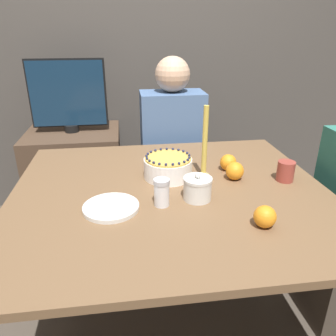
# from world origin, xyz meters

# --- Properties ---
(ground_plane) EXTENTS (12.00, 12.00, 0.00)m
(ground_plane) POSITION_xyz_m (0.00, 0.00, 0.00)
(ground_plane) COLOR #4C4238
(wall_behind) EXTENTS (8.00, 0.05, 2.60)m
(wall_behind) POSITION_xyz_m (0.00, 1.40, 1.30)
(wall_behind) COLOR #4C4742
(wall_behind) RESTS_ON ground_plane
(dining_table) EXTENTS (1.34, 1.19, 0.76)m
(dining_table) POSITION_xyz_m (0.00, 0.00, 0.66)
(dining_table) COLOR brown
(dining_table) RESTS_ON ground_plane
(cake) EXTENTS (0.22, 0.22, 0.11)m
(cake) POSITION_xyz_m (0.01, 0.13, 0.81)
(cake) COLOR white
(cake) RESTS_ON dining_table
(sugar_bowl) EXTENTS (0.12, 0.12, 0.12)m
(sugar_bowl) POSITION_xyz_m (0.09, -0.09, 0.81)
(sugar_bowl) COLOR silver
(sugar_bowl) RESTS_ON dining_table
(sugar_shaker) EXTENTS (0.06, 0.06, 0.11)m
(sugar_shaker) POSITION_xyz_m (-0.05, -0.12, 0.82)
(sugar_shaker) COLOR white
(sugar_shaker) RESTS_ON dining_table
(plate_stack) EXTENTS (0.21, 0.21, 0.02)m
(plate_stack) POSITION_xyz_m (-0.25, -0.13, 0.77)
(plate_stack) COLOR silver
(plate_stack) RESTS_ON dining_table
(candle) EXTENTS (0.05, 0.05, 0.34)m
(candle) POSITION_xyz_m (0.16, 0.10, 0.90)
(candle) COLOR tan
(candle) RESTS_ON dining_table
(cup) EXTENTS (0.08, 0.08, 0.09)m
(cup) POSITION_xyz_m (0.52, 0.02, 0.81)
(cup) COLOR #993D33
(cup) RESTS_ON dining_table
(orange_fruit_0) EXTENTS (0.08, 0.08, 0.08)m
(orange_fruit_0) POSITION_xyz_m (0.30, 0.07, 0.80)
(orange_fruit_0) COLOR orange
(orange_fruit_0) RESTS_ON dining_table
(orange_fruit_1) EXTENTS (0.08, 0.08, 0.08)m
(orange_fruit_1) POSITION_xyz_m (0.30, 0.17, 0.80)
(orange_fruit_1) COLOR orange
(orange_fruit_1) RESTS_ON dining_table
(orange_fruit_2) EXTENTS (0.08, 0.08, 0.08)m
(orange_fruit_2) POSITION_xyz_m (0.28, -0.32, 0.80)
(orange_fruit_2) COLOR orange
(orange_fruit_2) RESTS_ON dining_table
(person_man_blue_shirt) EXTENTS (0.40, 0.34, 1.24)m
(person_man_blue_shirt) POSITION_xyz_m (0.12, 0.79, 0.54)
(person_man_blue_shirt) COLOR #2D2D38
(person_man_blue_shirt) RESTS_ON ground_plane
(side_cabinet) EXTENTS (0.65, 0.54, 0.72)m
(side_cabinet) POSITION_xyz_m (-0.55, 1.09, 0.36)
(side_cabinet) COLOR #4C3828
(side_cabinet) RESTS_ON ground_plane
(tv_monitor) EXTENTS (0.52, 0.10, 0.50)m
(tv_monitor) POSITION_xyz_m (-0.55, 1.09, 0.97)
(tv_monitor) COLOR black
(tv_monitor) RESTS_ON side_cabinet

